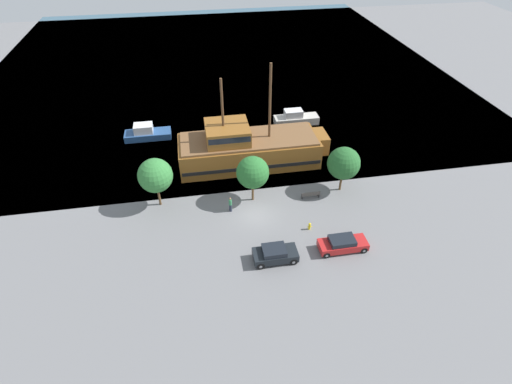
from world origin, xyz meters
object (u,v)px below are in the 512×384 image
pedestrian_walking_near (230,204)px  moored_boat_outer (147,133)px  parked_car_curb_front (275,254)px  parked_car_curb_mid (343,244)px  bench_promenade_east (311,195)px  moored_boat_dockside (296,118)px  pirate_ship (248,148)px  fire_hydrant (310,226)px

pedestrian_walking_near → moored_boat_outer: bearing=118.3°
moored_boat_outer → parked_car_curb_front: moored_boat_outer is taller
parked_car_curb_mid → bench_promenade_east: parked_car_curb_mid is taller
moored_boat_outer → bench_promenade_east: size_ratio=3.00×
moored_boat_dockside → bench_promenade_east: (-2.57, -16.56, -0.32)m
pirate_ship → bench_promenade_east: 9.82m
pirate_ship → moored_boat_outer: (-12.16, 8.09, -1.28)m
parked_car_curb_front → pirate_ship: bearing=89.7°
moored_boat_outer → bench_promenade_east: (17.70, -16.06, -0.27)m
pirate_ship → bench_promenade_east: (5.53, -7.96, -1.55)m
fire_hydrant → pedestrian_walking_near: 8.26m
moored_boat_outer → bench_promenade_east: 23.89m
moored_boat_outer → fire_hydrant: (16.22, -20.76, -0.31)m
moored_boat_dockside → pedestrian_walking_near: 20.59m
moored_boat_dockside → pedestrian_walking_near: bearing=-123.1°
moored_boat_outer → parked_car_curb_front: (12.08, -24.10, 0.02)m
parked_car_curb_front → pedestrian_walking_near: (-3.06, 7.36, 0.14)m
moored_boat_outer → moored_boat_dockside: bearing=1.4°
parked_car_curb_mid → pedestrian_walking_near: pedestrian_walking_near is taller
parked_car_curb_front → pedestrian_walking_near: 7.97m
parked_car_curb_front → parked_car_curb_mid: (6.34, 0.21, -0.04)m
parked_car_curb_front → fire_hydrant: 5.34m
parked_car_curb_mid → fire_hydrant: bearing=125.0°
moored_boat_dockside → parked_car_curb_mid: bearing=-94.3°
parked_car_curb_front → moored_boat_dockside: bearing=71.6°
moored_boat_dockside → fire_hydrant: (-4.04, -21.26, -0.36)m
pirate_ship → moored_boat_dockside: pirate_ship is taller
bench_promenade_east → pedestrian_walking_near: (-8.68, -0.69, 0.43)m
moored_boat_dockside → parked_car_curb_mid: (-1.85, -24.40, -0.08)m
moored_boat_dockside → parked_car_curb_mid: 24.47m
parked_car_curb_mid → moored_boat_dockside: bearing=85.7°
parked_car_curb_mid → pirate_ship: bearing=111.6°
parked_car_curb_front → moored_boat_outer: bearing=116.6°
fire_hydrant → pedestrian_walking_near: bearing=150.9°
pirate_ship → fire_hydrant: (4.06, -12.66, -1.58)m
fire_hydrant → bench_promenade_east: bearing=72.6°
parked_car_curb_mid → pedestrian_walking_near: 11.81m
pedestrian_walking_near → bench_promenade_east: bearing=4.5°
parked_car_curb_front → parked_car_curb_mid: size_ratio=0.89×
parked_car_curb_front → pedestrian_walking_near: bearing=112.6°
fire_hydrant → bench_promenade_east: bench_promenade_east is taller
bench_promenade_east → pirate_ship: bearing=124.8°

